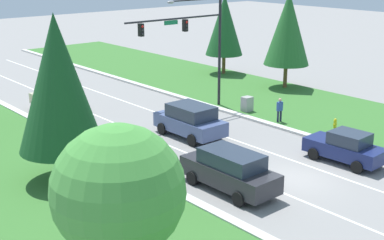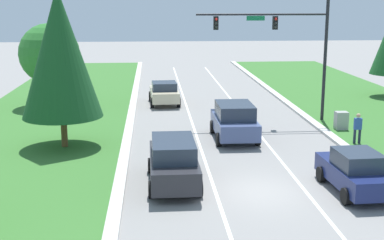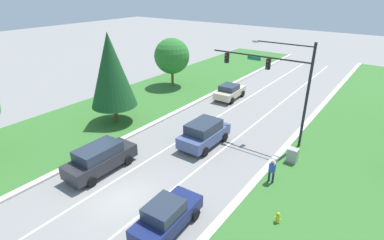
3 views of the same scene
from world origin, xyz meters
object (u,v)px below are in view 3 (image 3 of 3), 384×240
object	(u,v)px
charcoal_suv	(100,158)
champagne_sedan	(230,91)
slate_blue_suv	(204,133)
utility_cabinet	(292,156)
conifer_mid_left_tree	(111,70)
fire_hydrant	(278,218)
traffic_signal_mast	(279,76)
navy_sedan	(167,216)
oak_far_left_tree	(172,56)
pedestrian	(272,171)

from	to	relation	value
charcoal_suv	champagne_sedan	size ratio (longest dim) A/B	1.14
slate_blue_suv	utility_cabinet	xyz separation A→B (m)	(6.54, 1.53, -0.48)
slate_blue_suv	conifer_mid_left_tree	distance (m)	9.85
utility_cabinet	champagne_sedan	bearing A→B (deg)	138.68
fire_hydrant	traffic_signal_mast	bearing A→B (deg)	114.37
fire_hydrant	conifer_mid_left_tree	xyz separation A→B (m)	(-16.95, 3.72, 4.55)
traffic_signal_mast	navy_sedan	size ratio (longest dim) A/B	1.89
fire_hydrant	conifer_mid_left_tree	bearing A→B (deg)	167.64
slate_blue_suv	utility_cabinet	distance (m)	6.73
oak_far_left_tree	utility_cabinet	bearing A→B (deg)	-25.75
charcoal_suv	conifer_mid_left_tree	size ratio (longest dim) A/B	0.61
traffic_signal_mast	charcoal_suv	world-z (taller)	traffic_signal_mast
traffic_signal_mast	pedestrian	bearing A→B (deg)	-67.86
slate_blue_suv	traffic_signal_mast	bearing A→B (deg)	45.98
traffic_signal_mast	utility_cabinet	distance (m)	6.05
utility_cabinet	fire_hydrant	distance (m)	6.52
traffic_signal_mast	oak_far_left_tree	size ratio (longest dim) A/B	1.37
traffic_signal_mast	conifer_mid_left_tree	distance (m)	13.93
pedestrian	fire_hydrant	distance (m)	3.64
charcoal_suv	fire_hydrant	xyz separation A→B (m)	(11.59, 2.29, -0.65)
utility_cabinet	oak_far_left_tree	xyz separation A→B (m)	(-18.18, 8.77, 3.20)
champagne_sedan	utility_cabinet	size ratio (longest dim) A/B	3.96
champagne_sedan	fire_hydrant	world-z (taller)	champagne_sedan
traffic_signal_mast	slate_blue_suv	xyz separation A→B (m)	(-3.93, -4.08, -4.35)
traffic_signal_mast	utility_cabinet	bearing A→B (deg)	-44.34
slate_blue_suv	utility_cabinet	size ratio (longest dim) A/B	4.17
charcoal_suv	pedestrian	xyz separation A→B (m)	(9.89, 5.45, -0.06)
navy_sedan	utility_cabinet	size ratio (longest dim) A/B	3.86
charcoal_suv	fire_hydrant	bearing A→B (deg)	10.60
charcoal_suv	champagne_sedan	world-z (taller)	charcoal_suv
champagne_sedan	fire_hydrant	distance (m)	19.13
charcoal_suv	utility_cabinet	size ratio (longest dim) A/B	4.50
fire_hydrant	oak_far_left_tree	bearing A→B (deg)	142.35
navy_sedan	utility_cabinet	xyz separation A→B (m)	(3.06, 10.12, -0.30)
navy_sedan	champagne_sedan	xyz separation A→B (m)	(-7.06, 19.02, 0.00)
champagne_sedan	fire_hydrant	xyz separation A→B (m)	(11.54, -15.25, -0.51)
charcoal_suv	navy_sedan	bearing A→B (deg)	-12.31
navy_sedan	charcoal_suv	bearing A→B (deg)	165.50
slate_blue_suv	fire_hydrant	distance (m)	9.34
champagne_sedan	conifer_mid_left_tree	distance (m)	13.37
traffic_signal_mast	utility_cabinet	xyz separation A→B (m)	(2.61, -2.55, -4.83)
champagne_sedan	oak_far_left_tree	xyz separation A→B (m)	(-8.06, -0.13, 2.91)
slate_blue_suv	conifer_mid_left_tree	size ratio (longest dim) A/B	0.57
charcoal_suv	utility_cabinet	world-z (taller)	charcoal_suv
charcoal_suv	oak_far_left_tree	size ratio (longest dim) A/B	0.85
traffic_signal_mast	charcoal_suv	size ratio (longest dim) A/B	1.62
utility_cabinet	conifer_mid_left_tree	size ratio (longest dim) A/B	0.14
champagne_sedan	conifer_mid_left_tree	world-z (taller)	conifer_mid_left_tree
champagne_sedan	charcoal_suv	bearing A→B (deg)	-92.78
utility_cabinet	fire_hydrant	size ratio (longest dim) A/B	1.59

